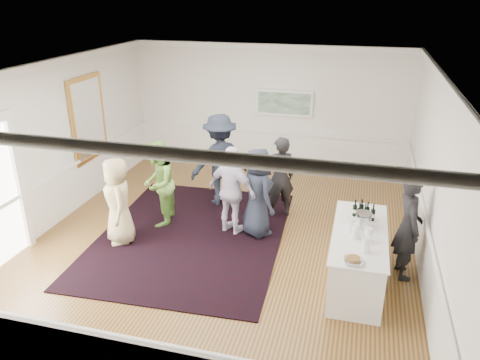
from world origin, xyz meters
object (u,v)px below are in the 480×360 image
(bartender, at_px, (408,227))
(guest_dark_b, at_px, (280,177))
(nut_bowl, at_px, (353,260))
(guest_lilac, at_px, (232,191))
(guest_dark_a, at_px, (220,160))
(guest_green, at_px, (158,184))
(guest_navy, at_px, (258,193))
(ice_bucket, at_px, (363,220))
(serving_table, at_px, (357,256))
(guest_tan, at_px, (118,201))

(bartender, xyz_separation_m, guest_dark_b, (-2.39, 1.65, -0.04))
(nut_bowl, bearing_deg, guest_lilac, 139.36)
(guest_lilac, bearing_deg, guest_dark_a, -44.49)
(guest_green, distance_m, guest_lilac, 1.51)
(guest_navy, bearing_deg, guest_dark_b, -58.20)
(guest_green, distance_m, guest_dark_a, 1.54)
(ice_bucket, height_order, nut_bowl, ice_bucket)
(guest_green, bearing_deg, serving_table, 66.05)
(serving_table, relative_size, guest_navy, 1.28)
(serving_table, height_order, bartender, bartender)
(serving_table, height_order, guest_dark_b, guest_dark_b)
(guest_lilac, bearing_deg, ice_bucket, 179.07)
(guest_green, height_order, guest_dark_b, guest_green)
(guest_green, xyz_separation_m, guest_lilac, (1.51, 0.01, 0.01))
(serving_table, bearing_deg, nut_bowl, -94.41)
(guest_dark_a, relative_size, ice_bucket, 7.74)
(guest_tan, xyz_separation_m, guest_dark_b, (2.66, 1.85, 0.03))
(guest_green, xyz_separation_m, ice_bucket, (3.94, -0.86, 0.14))
(serving_table, xyz_separation_m, guest_tan, (-4.31, 0.19, 0.38))
(bartender, bearing_deg, guest_navy, 62.36)
(guest_green, relative_size, guest_navy, 1.00)
(serving_table, xyz_separation_m, nut_bowl, (-0.07, -0.93, 0.48))
(ice_bucket, bearing_deg, nut_bowl, -95.39)
(guest_lilac, relative_size, ice_bucket, 6.73)
(guest_green, xyz_separation_m, guest_dark_a, (0.89, 1.24, 0.14))
(nut_bowl, bearing_deg, guest_dark_a, 132.35)
(guest_lilac, xyz_separation_m, guest_dark_a, (-0.62, 1.23, 0.13))
(guest_dark_a, bearing_deg, guest_navy, 94.18)
(guest_dark_a, height_order, ice_bucket, guest_dark_a)
(guest_dark_a, height_order, guest_dark_b, guest_dark_a)
(bartender, distance_m, guest_tan, 5.06)
(ice_bucket, bearing_deg, guest_navy, 154.14)
(guest_tan, height_order, guest_green, guest_green)
(guest_tan, xyz_separation_m, nut_bowl, (4.24, -1.11, 0.11))
(guest_green, xyz_separation_m, guest_navy, (1.99, 0.08, -0.00))
(guest_dark_b, xyz_separation_m, nut_bowl, (1.58, -2.96, 0.08))
(bartender, relative_size, nut_bowl, 6.17)
(guest_lilac, bearing_deg, guest_green, 19.26)
(bartender, height_order, guest_dark_b, bartender)
(guest_lilac, distance_m, guest_dark_b, 1.22)
(guest_dark_b, bearing_deg, guest_lilac, 23.78)
(bartender, relative_size, guest_lilac, 1.02)
(guest_green, height_order, ice_bucket, guest_green)
(guest_tan, xyz_separation_m, guest_lilac, (1.92, 0.88, 0.05))
(guest_green, bearing_deg, guest_lilac, 81.58)
(serving_table, relative_size, ice_bucket, 8.50)
(guest_tan, relative_size, guest_lilac, 0.94)
(guest_dark_a, xyz_separation_m, nut_bowl, (2.94, -3.22, -0.07))
(bartender, height_order, guest_lilac, bartender)
(guest_dark_b, bearing_deg, nut_bowl, 89.17)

